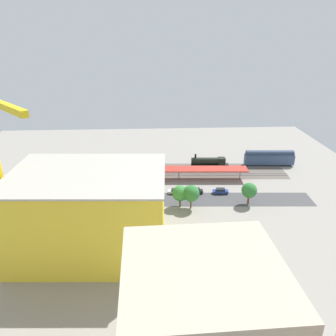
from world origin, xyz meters
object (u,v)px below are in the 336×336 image
at_px(locomotive, 210,162).
at_px(parked_car_2, 175,191).
at_px(parked_car_1, 196,191).
at_px(street_tree_2, 249,190).
at_px(street_tree_0, 180,193).
at_px(parked_car_3, 151,193).
at_px(construction_building, 90,213).
at_px(box_truck_1, 52,206).
at_px(traffic_light, 142,194).
at_px(passenger_coach, 269,157).
at_px(platform_canopy_near, 179,169).
at_px(street_tree_1, 191,193).
at_px(street_tree_3, 146,192).
at_px(box_truck_2, 128,207).
at_px(box_truck_0, 105,208).
at_px(parked_car_0, 220,191).

relative_size(locomotive, parked_car_2, 3.17).
bearing_deg(parked_car_1, street_tree_2, 151.32).
bearing_deg(parked_car_1, street_tree_0, 54.82).
relative_size(parked_car_3, construction_building, 0.13).
distance_m(parked_car_2, box_truck_1, 36.79).
distance_m(locomotive, parked_car_2, 26.39).
relative_size(parked_car_3, traffic_light, 0.66).
xyz_separation_m(passenger_coach, street_tree_2, (16.28, 29.93, 1.29)).
bearing_deg(box_truck_1, parked_car_1, -167.37).
bearing_deg(construction_building, traffic_light, -117.03).
distance_m(passenger_coach, parked_car_1, 37.86).
bearing_deg(parked_car_3, platform_canopy_near, -129.67).
bearing_deg(platform_canopy_near, passenger_coach, -162.73).
relative_size(box_truck_1, street_tree_1, 1.32).
xyz_separation_m(parked_car_2, street_tree_2, (-20.96, 8.05, 3.77)).
distance_m(street_tree_2, street_tree_3, 30.03).
distance_m(box_truck_2, street_tree_3, 6.53).
xyz_separation_m(box_truck_1, street_tree_2, (-56.45, -1.56, 2.75)).
height_order(platform_canopy_near, street_tree_2, street_tree_2).
xyz_separation_m(street_tree_2, traffic_light, (31.21, -0.04, -0.23)).
relative_size(street_tree_1, traffic_light, 1.12).
bearing_deg(construction_building, parked_car_1, -132.98).
relative_size(parked_car_1, box_truck_0, 0.45).
height_order(passenger_coach, box_truck_0, passenger_coach).
bearing_deg(locomotive, passenger_coach, -179.99).
bearing_deg(parked_car_2, platform_canopy_near, -100.60).
height_order(platform_canopy_near, box_truck_2, platform_canopy_near).
relative_size(locomotive, parked_car_1, 3.31).
distance_m(passenger_coach, traffic_light, 56.13).
relative_size(platform_canopy_near, parked_car_3, 11.25).
relative_size(parked_car_0, parked_car_1, 1.15).
distance_m(parked_car_3, traffic_light, 8.47).
bearing_deg(parked_car_3, street_tree_1, 142.27).
bearing_deg(construction_building, box_truck_1, -48.19).
distance_m(street_tree_1, traffic_light, 14.12).
bearing_deg(street_tree_3, street_tree_0, -174.07).
relative_size(parked_car_2, street_tree_2, 0.66).
bearing_deg(street_tree_1, parked_car_0, -139.63).
distance_m(platform_canopy_near, street_tree_0, 19.39).
relative_size(parked_car_0, parked_car_3, 1.17).
distance_m(parked_car_3, box_truck_2, 12.18).
height_order(parked_car_2, traffic_light, traffic_light).
bearing_deg(box_truck_2, parked_car_2, -142.03).
bearing_deg(traffic_light, construction_building, 60.07).
xyz_separation_m(box_truck_1, box_truck_2, (-21.38, 1.41, 0.06)).
height_order(parked_car_1, street_tree_3, street_tree_3).
distance_m(parked_car_2, street_tree_3, 13.92).
xyz_separation_m(parked_car_2, traffic_light, (10.25, 8.01, 3.54)).
relative_size(street_tree_0, traffic_light, 1.04).
bearing_deg(street_tree_1, parked_car_2, -68.51).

